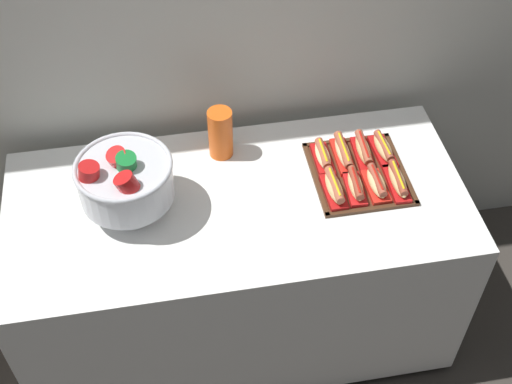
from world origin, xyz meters
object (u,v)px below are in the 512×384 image
at_px(serving_tray, 358,174).
at_px(hot_dog_1, 355,186).
at_px(hot_dog_6, 363,150).
at_px(hot_dog_7, 383,149).
at_px(buffet_table, 239,265).
at_px(cup_stack, 220,133).
at_px(hot_dog_2, 376,183).
at_px(hot_dog_3, 397,181).
at_px(punch_bowl, 125,180).
at_px(hot_dog_4, 323,156).
at_px(hot_dog_5, 343,153).
at_px(hot_dog_0, 334,188).

xyz_separation_m(serving_tray, hot_dog_1, (-0.04, -0.08, 0.03)).
bearing_deg(serving_tray, hot_dog_6, 65.36).
distance_m(hot_dog_6, hot_dog_7, 0.08).
bearing_deg(hot_dog_1, buffet_table, 174.73).
bearing_deg(cup_stack, hot_dog_2, -28.97).
bearing_deg(hot_dog_3, cup_stack, 154.27).
height_order(hot_dog_3, punch_bowl, punch_bowl).
distance_m(hot_dog_4, hot_dog_5, 0.08).
distance_m(serving_tray, hot_dog_5, 0.10).
distance_m(serving_tray, hot_dog_4, 0.14).
height_order(hot_dog_2, cup_stack, cup_stack).
xyz_separation_m(hot_dog_3, cup_stack, (-0.58, 0.28, 0.06)).
xyz_separation_m(hot_dog_7, punch_bowl, (-0.92, -0.11, 0.11)).
xyz_separation_m(hot_dog_1, hot_dog_2, (0.07, -0.00, -0.00)).
distance_m(hot_dog_1, hot_dog_2, 0.08).
xyz_separation_m(hot_dog_1, hot_dog_6, (0.08, 0.16, 0.00)).
bearing_deg(hot_dog_5, hot_dog_3, -47.92).
height_order(serving_tray, hot_dog_2, hot_dog_2).
height_order(hot_dog_1, hot_dog_5, same).
xyz_separation_m(hot_dog_0, cup_stack, (-0.35, 0.28, 0.06)).
height_order(hot_dog_7, cup_stack, cup_stack).
bearing_deg(hot_dog_5, hot_dog_4, 179.81).
bearing_deg(hot_dog_5, hot_dog_0, -114.64).
bearing_deg(serving_tray, hot_dog_4, 143.55).
bearing_deg(hot_dog_4, hot_dog_1, -65.75).
xyz_separation_m(hot_dog_4, hot_dog_7, (0.22, -0.00, 0.00)).
bearing_deg(hot_dog_2, hot_dog_3, -0.19).
bearing_deg(punch_bowl, hot_dog_2, -3.83).
bearing_deg(cup_stack, hot_dog_4, -17.66).
distance_m(serving_tray, punch_bowl, 0.82).
bearing_deg(punch_bowl, serving_tray, 1.87).
distance_m(hot_dog_2, hot_dog_3, 0.08).
distance_m(hot_dog_5, cup_stack, 0.45).
height_order(hot_dog_2, hot_dog_5, same).
xyz_separation_m(buffet_table, hot_dog_4, (0.33, 0.13, 0.40)).
height_order(hot_dog_4, hot_dog_6, hot_dog_6).
distance_m(buffet_table, hot_dog_7, 0.70).
bearing_deg(hot_dog_4, punch_bowl, -171.06).
height_order(hot_dog_0, hot_dog_2, hot_dog_0).
bearing_deg(hot_dog_2, hot_dog_0, 179.81).
xyz_separation_m(buffet_table, hot_dog_7, (0.56, 0.13, 0.40)).
xyz_separation_m(hot_dog_1, hot_dog_4, (-0.07, 0.17, -0.00)).
relative_size(punch_bowl, cup_stack, 1.66).
bearing_deg(cup_stack, hot_dog_6, -12.64).
bearing_deg(hot_dog_6, hot_dog_2, -90.19).
xyz_separation_m(buffet_table, cup_stack, (-0.02, 0.24, 0.47)).
bearing_deg(buffet_table, hot_dog_0, -6.41).
xyz_separation_m(hot_dog_0, hot_dog_3, (0.22, -0.00, -0.00)).
bearing_deg(punch_bowl, hot_dog_7, 6.73).
bearing_deg(hot_dog_1, hot_dog_4, 114.25).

